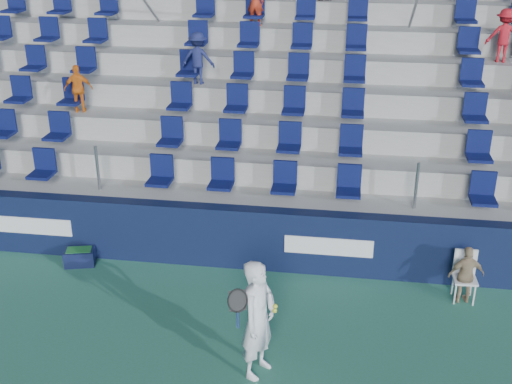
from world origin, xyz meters
The scene contains 7 objects.
ground centered at (0.00, 0.00, 0.00)m, with size 70.00×70.00×0.00m, color #32755C.
sponsor_wall centered at (0.00, 3.15, 0.60)m, with size 24.00×0.32×1.20m.
grandstand centered at (0.00, 8.24, 2.14)m, with size 24.00×8.17×6.63m.
tennis_player centered at (0.62, 0.16, 0.92)m, with size 0.73×0.78×1.83m.
line_judge_chair centered at (3.85, 2.64, 0.51)m, with size 0.40×0.41×0.89m.
line_judge centered at (3.85, 2.50, 0.53)m, with size 0.62×0.26×1.05m, color tan.
ball_bin centered at (-3.18, 2.75, 0.17)m, with size 0.64×0.50×0.32m.
Camera 1 is at (1.68, -7.30, 6.20)m, focal length 45.00 mm.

